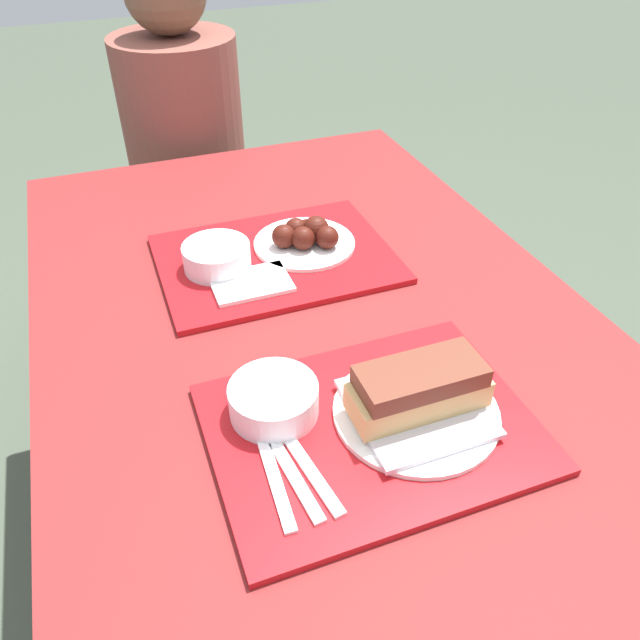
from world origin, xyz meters
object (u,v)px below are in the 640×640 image
object	(u,v)px
person_seated_across	(183,121)
wings_plate_far	(305,237)
bowl_coleslaw_far	(217,255)
tray_near	(371,428)
bowl_coleslaw_near	(274,398)
tray_far	(276,259)
brisket_sandwich_plate	(418,397)

from	to	relation	value
person_seated_across	wings_plate_far	bearing A→B (deg)	-82.54
wings_plate_far	bowl_coleslaw_far	bearing A→B (deg)	-175.55
tray_near	bowl_coleslaw_near	xyz separation A→B (m)	(-0.12, 0.07, 0.03)
tray_far	bowl_coleslaw_near	size ratio (longest dim) A/B	3.52
tray_far	brisket_sandwich_plate	size ratio (longest dim) A/B	1.89
bowl_coleslaw_far	person_seated_across	world-z (taller)	person_seated_across
tray_near	bowl_coleslaw_far	size ratio (longest dim) A/B	3.52
bowl_coleslaw_near	bowl_coleslaw_far	bearing A→B (deg)	88.37
bowl_coleslaw_far	wings_plate_far	bearing A→B (deg)	4.45
brisket_sandwich_plate	wings_plate_far	size ratio (longest dim) A/B	1.17
brisket_sandwich_plate	person_seated_across	distance (m)	1.22
tray_near	person_seated_across	xyz separation A→B (m)	(-0.03, 1.22, 0.01)
brisket_sandwich_plate	wings_plate_far	xyz separation A→B (m)	(0.01, 0.47, -0.01)
bowl_coleslaw_far	person_seated_across	xyz separation A→B (m)	(0.08, 0.76, -0.03)
bowl_coleslaw_near	wings_plate_far	world-z (taller)	wings_plate_far
bowl_coleslaw_near	wings_plate_far	size ratio (longest dim) A/B	0.63
tray_far	bowl_coleslaw_far	xyz separation A→B (m)	(-0.11, -0.00, 0.03)
tray_near	person_seated_across	distance (m)	1.22
wings_plate_far	person_seated_across	distance (m)	0.75
bowl_coleslaw_near	person_seated_across	bearing A→B (deg)	85.52
tray_far	tray_near	bearing A→B (deg)	-90.77
tray_far	wings_plate_far	size ratio (longest dim) A/B	2.21
brisket_sandwich_plate	tray_near	bearing A→B (deg)	177.81
bowl_coleslaw_far	person_seated_across	size ratio (longest dim) A/B	0.16
bowl_coleslaw_near	brisket_sandwich_plate	xyz separation A→B (m)	(0.18, -0.07, 0.01)
bowl_coleslaw_near	bowl_coleslaw_far	world-z (taller)	same
bowl_coleslaw_far	wings_plate_far	size ratio (longest dim) A/B	0.63
tray_far	bowl_coleslaw_far	world-z (taller)	bowl_coleslaw_far
tray_far	wings_plate_far	bearing A→B (deg)	11.78
tray_near	wings_plate_far	xyz separation A→B (m)	(0.07, 0.47, 0.03)
bowl_coleslaw_near	brisket_sandwich_plate	size ratio (longest dim) A/B	0.54
bowl_coleslaw_near	tray_near	bearing A→B (deg)	-30.86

